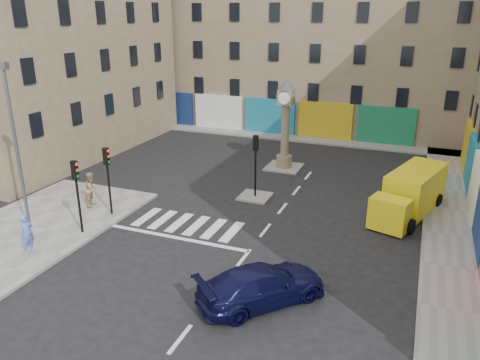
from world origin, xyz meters
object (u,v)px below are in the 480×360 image
Objects in this scene: traffic_light_left_far at (108,170)px; navy_sedan at (262,285)px; clock_pillar at (285,119)px; lamp_post at (16,145)px; yellow_van at (411,193)px; pedestrian_blue at (27,234)px; traffic_light_island at (256,156)px; traffic_light_left_near at (77,185)px; pedestrian_tan at (92,189)px.

traffic_light_left_far is 0.73× the size of navy_sedan.
clock_pillar is 1.20× the size of navy_sedan.
lamp_post is at bearing 38.12° from navy_sedan.
navy_sedan is at bearing -76.37° from clock_pillar.
yellow_van is (4.78, 10.90, 0.44)m from navy_sedan.
clock_pillar is 18.03m from pedestrian_blue.
lamp_post is 4.51× the size of pedestrian_blue.
traffic_light_island is 10.79m from navy_sedan.
lamp_post is 1.64× the size of navy_sedan.
navy_sedan is at bearing -96.41° from yellow_van.
pedestrian_blue is at bearing -126.88° from yellow_van.
navy_sedan is at bearing -3.35° from lamp_post.
traffic_light_left_far is at bearing -4.04° from pedestrian_blue.
navy_sedan is at bearing -23.92° from traffic_light_left_far.
lamp_post is 1.36× the size of clock_pillar.
traffic_light_left_near reaches higher than pedestrian_blue.
traffic_light_left_near is 2.40m from traffic_light_left_far.
traffic_light_island is at bearing -90.00° from clock_pillar.
traffic_light_left_near reaches higher than traffic_light_island.
lamp_post is at bearing 47.58° from pedestrian_blue.
lamp_post is (-1.90, -1.40, 2.17)m from traffic_light_left_near.
traffic_light_island is (6.30, 5.40, -0.03)m from traffic_light_left_far.
traffic_light_left_near is 17.39m from yellow_van.
yellow_van is (8.64, 0.99, -1.42)m from traffic_light_island.
pedestrian_tan is (-7.96, -4.82, -1.46)m from traffic_light_island.
traffic_light_island is at bearing -72.39° from pedestrian_tan.
yellow_van is (8.64, -5.00, -2.38)m from clock_pillar.
traffic_light_left_far is at bearing -139.40° from traffic_light_island.
clock_pillar is (0.00, 6.00, 0.96)m from traffic_light_island.
traffic_light_island is 12.52m from lamp_post.
navy_sedan is at bearing -82.19° from pedestrian_blue.
pedestrian_tan is (-1.66, 0.58, -1.49)m from traffic_light_left_far.
clock_pillar is 10.26m from yellow_van.
traffic_light_left_far is at bearing 90.00° from traffic_light_left_near.
lamp_post is at bearing 163.32° from pedestrian_tan.
traffic_light_island is 1.89× the size of pedestrian_tan.
pedestrian_blue is at bearing 175.03° from pedestrian_tan.
traffic_light_left_far reaches higher than pedestrian_tan.
traffic_light_left_far is 2.01× the size of pedestrian_blue.
navy_sedan is (3.86, -9.91, -1.85)m from traffic_light_island.
lamp_post is 12.74m from navy_sedan.
navy_sedan is (10.16, -2.11, -1.88)m from traffic_light_left_near.
lamp_post is (-8.20, -9.20, 2.20)m from traffic_light_island.
traffic_light_left_far reaches higher than navy_sedan.
clock_pillar is at bearing 61.06° from traffic_light_left_far.
pedestrian_tan is at bearing 160.71° from traffic_light_left_far.
traffic_light_left_near is at bearing -128.93° from traffic_light_island.
traffic_light_left_near reaches higher than pedestrian_tan.
traffic_light_island is 0.55× the size of yellow_van.
traffic_light_island is 0.73× the size of navy_sedan.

